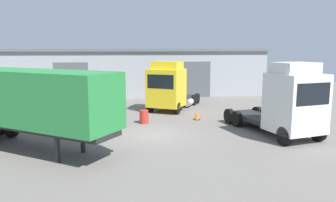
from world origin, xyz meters
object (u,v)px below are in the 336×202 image
tractor_unit_yellow (169,88)px  oil_drum (144,117)px  gravel_pile (8,101)px  traffic_cone (197,116)px  tractor_unit_white (289,103)px  container_trailer_green (28,99)px

tractor_unit_yellow → oil_drum: (-2.36, -4.16, -1.39)m
gravel_pile → traffic_cone: gravel_pile is taller
tractor_unit_white → gravel_pile: 19.83m
tractor_unit_white → tractor_unit_yellow: tractor_unit_white is taller
tractor_unit_white → tractor_unit_yellow: bearing=-161.7°
container_trailer_green → tractor_unit_yellow: tractor_unit_yellow is taller
tractor_unit_white → tractor_unit_yellow: 10.37m
tractor_unit_yellow → container_trailer_green: bearing=-12.1°
traffic_cone → oil_drum: bearing=-172.0°
tractor_unit_white → oil_drum: tractor_unit_white is taller
tractor_unit_yellow → tractor_unit_white: bearing=60.6°
tractor_unit_yellow → traffic_cone: tractor_unit_yellow is taller
container_trailer_green → oil_drum: bearing=74.9°
gravel_pile → container_trailer_green: bearing=-68.4°
tractor_unit_white → oil_drum: bearing=-134.3°
gravel_pile → traffic_cone: size_ratio=4.48×
tractor_unit_yellow → oil_drum: tractor_unit_yellow is taller
tractor_unit_white → container_trailer_green: 13.47m
oil_drum → tractor_unit_white: bearing=-32.9°
tractor_unit_white → tractor_unit_yellow: (-5.13, 9.01, -0.13)m
container_trailer_green → oil_drum: container_trailer_green is taller
tractor_unit_yellow → oil_drum: size_ratio=7.64×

